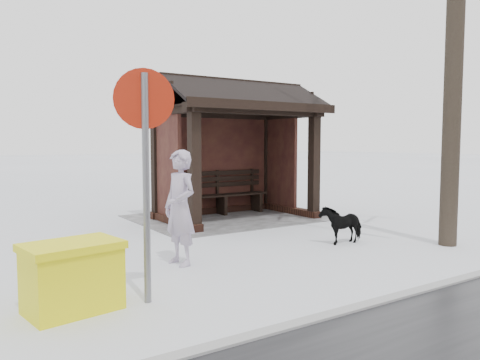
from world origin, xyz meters
The scene contains 8 objects.
ground centered at (0.00, 0.00, 0.00)m, with size 120.00×120.00×0.00m, color silver.
kerb centered at (0.00, 5.50, 0.01)m, with size 120.00×0.15×0.06m, color gray.
trampled_patch centered at (0.00, -0.20, 0.01)m, with size 4.20×3.20×0.02m, color #96969B.
bus_shelter centered at (0.00, -0.16, 2.17)m, with size 3.60×2.40×3.09m.
pedestrian centered at (2.77, 2.90, 0.80)m, with size 0.58×0.38×1.60m, color #A395AF.
dog centered at (-0.16, 3.10, 0.32)m, with size 0.35×0.76×0.64m, color black.
grit_bin centered at (4.47, 3.96, 0.36)m, with size 1.01×0.77×0.71m.
road_sign centered at (3.74, 4.10, 1.77)m, with size 0.62×0.20×2.47m.
Camera 1 is at (5.57, 8.74, 1.70)m, focal length 35.00 mm.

